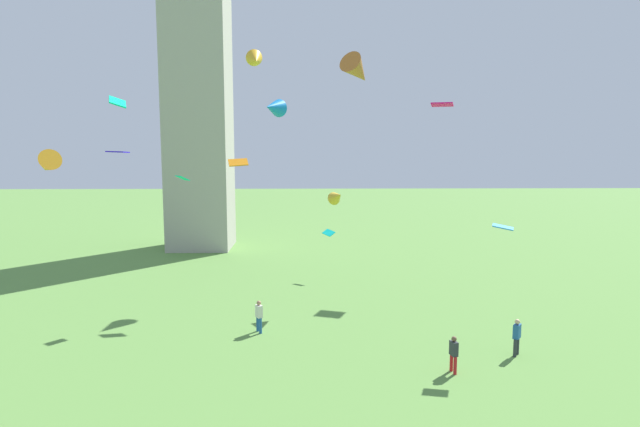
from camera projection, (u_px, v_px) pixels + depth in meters
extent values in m
cylinder|color=#235693|center=(260.00, 326.00, 29.37)|extent=(0.16, 0.16, 0.86)
cylinder|color=#235693|center=(258.00, 324.00, 29.72)|extent=(0.16, 0.16, 0.86)
cube|color=silver|center=(259.00, 311.00, 29.45)|extent=(0.46, 0.54, 0.68)
sphere|color=#A37556|center=(259.00, 303.00, 29.39)|extent=(0.25, 0.25, 0.25)
cylinder|color=#2D3338|center=(517.00, 346.00, 26.44)|extent=(0.17, 0.17, 0.88)
cylinder|color=#2D3338|center=(515.00, 348.00, 26.11)|extent=(0.17, 0.17, 0.88)
cube|color=#235693|center=(517.00, 331.00, 26.18)|extent=(0.51, 0.55, 0.70)
sphere|color=#D8AD84|center=(517.00, 322.00, 26.12)|extent=(0.26, 0.26, 0.26)
cylinder|color=red|center=(451.00, 362.00, 24.46)|extent=(0.15, 0.15, 0.82)
cylinder|color=red|center=(455.00, 366.00, 24.09)|extent=(0.15, 0.15, 0.82)
cube|color=#2D3338|center=(454.00, 348.00, 24.18)|extent=(0.34, 0.49, 0.65)
sphere|color=brown|center=(454.00, 339.00, 24.13)|extent=(0.24, 0.24, 0.24)
cone|color=blue|center=(273.00, 108.00, 38.24)|extent=(1.97, 2.23, 1.33)
cone|color=orange|center=(48.00, 165.00, 22.52)|extent=(1.65, 1.79, 1.34)
cube|color=#0BCDC3|center=(329.00, 233.00, 41.83)|extent=(1.06, 1.02, 0.50)
cube|color=#E90A72|center=(442.00, 105.00, 40.81)|extent=(1.91, 1.59, 0.27)
cone|color=#B36426|center=(358.00, 71.00, 26.60)|extent=(2.14, 2.31, 1.81)
cube|color=#230EE7|center=(118.00, 152.00, 34.83)|extent=(1.39, 1.09, 0.14)
cube|color=#2E8BCA|center=(503.00, 227.00, 26.12)|extent=(1.17, 0.99, 0.27)
cube|color=#05E2A8|center=(183.00, 178.00, 33.06)|extent=(0.88, 0.93, 0.35)
cube|color=#04D89C|center=(117.00, 102.00, 30.40)|extent=(1.25, 1.60, 0.82)
cone|color=gold|center=(337.00, 197.00, 34.77)|extent=(1.29, 1.62, 1.18)
cone|color=gold|center=(255.00, 59.00, 22.24)|extent=(0.91, 1.25, 0.95)
cube|color=orange|center=(238.00, 162.00, 34.60)|extent=(1.39, 1.02, 0.53)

